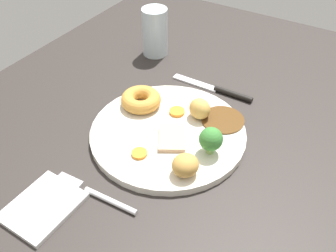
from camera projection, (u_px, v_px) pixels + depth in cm
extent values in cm
cube|color=#2B2623|center=(154.00, 142.00, 72.00)|extent=(120.00, 84.00, 3.60)
cylinder|color=silver|center=(168.00, 133.00, 70.13)|extent=(28.61, 28.61, 1.40)
cylinder|color=#563819|center=(223.00, 120.00, 71.69)|extent=(8.19, 8.19, 0.30)
cube|color=tan|center=(172.00, 138.00, 67.56)|extent=(8.36, 7.56, 0.80)
torus|color=#C68938|center=(141.00, 100.00, 74.44)|extent=(7.91, 7.91, 2.73)
ellipsoid|color=#BC8C42|center=(185.00, 165.00, 60.55)|extent=(5.75, 5.62, 3.64)
ellipsoid|color=tan|center=(200.00, 109.00, 71.23)|extent=(5.07, 5.35, 4.02)
cylinder|color=orange|center=(139.00, 153.00, 64.73)|extent=(2.73, 2.73, 0.54)
cylinder|color=orange|center=(177.00, 112.00, 73.26)|extent=(2.99, 2.99, 0.61)
cylinder|color=#8CB766|center=(209.00, 150.00, 64.64)|extent=(1.35, 1.35, 1.56)
sphere|color=#387A33|center=(210.00, 140.00, 63.19)|extent=(4.10, 4.10, 4.10)
cylinder|color=silver|center=(110.00, 201.00, 58.65)|extent=(1.32, 9.53, 0.90)
cube|color=silver|center=(69.00, 182.00, 61.74)|extent=(2.20, 4.58, 0.60)
cylinder|color=black|center=(233.00, 94.00, 79.50)|extent=(1.22, 8.50, 1.20)
cube|color=silver|center=(195.00, 83.00, 83.31)|extent=(1.73, 10.50, 0.40)
cylinder|color=silver|center=(155.00, 32.00, 89.66)|extent=(6.01, 6.01, 11.39)
cube|color=white|center=(43.00, 207.00, 57.88)|extent=(11.20, 9.25, 0.80)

